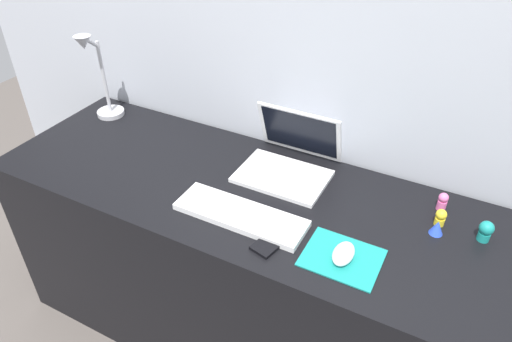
% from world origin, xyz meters
% --- Properties ---
extents(ground_plane, '(6.00, 6.00, 0.00)m').
position_xyz_m(ground_plane, '(0.00, 0.00, 0.00)').
color(ground_plane, '#59514C').
extents(back_wall, '(2.99, 0.05, 1.36)m').
position_xyz_m(back_wall, '(0.00, 0.34, 0.68)').
color(back_wall, '#B2B7C1').
rests_on(back_wall, ground_plane).
extents(desk, '(1.79, 0.60, 0.74)m').
position_xyz_m(desk, '(0.00, 0.00, 0.37)').
color(desk, black).
rests_on(desk, ground_plane).
extents(laptop, '(0.30, 0.28, 0.21)m').
position_xyz_m(laptop, '(0.06, 0.18, 0.79)').
color(laptop, white).
rests_on(laptop, desk).
extents(keyboard, '(0.41, 0.13, 0.02)m').
position_xyz_m(keyboard, '(0.04, -0.13, 0.75)').
color(keyboard, white).
rests_on(keyboard, desk).
extents(mousepad, '(0.21, 0.17, 0.00)m').
position_xyz_m(mousepad, '(0.37, -0.14, 0.74)').
color(mousepad, teal).
rests_on(mousepad, desk).
extents(mouse, '(0.06, 0.10, 0.03)m').
position_xyz_m(mouse, '(0.37, -0.15, 0.76)').
color(mouse, white).
rests_on(mouse, mousepad).
extents(cell_phone, '(0.09, 0.14, 0.01)m').
position_xyz_m(cell_phone, '(0.17, -0.18, 0.74)').
color(cell_phone, black).
rests_on(cell_phone, desk).
extents(desk_lamp, '(0.11, 0.15, 0.36)m').
position_xyz_m(desk_lamp, '(-0.76, 0.16, 0.91)').
color(desk_lamp, '#B7B7BC').
rests_on(desk_lamp, desk).
extents(toy_figurine_teal, '(0.04, 0.04, 0.07)m').
position_xyz_m(toy_figurine_teal, '(0.70, 0.11, 0.78)').
color(toy_figurine_teal, teal).
rests_on(toy_figurine_teal, desk).
extents(toy_figurine_yellow, '(0.03, 0.03, 0.05)m').
position_xyz_m(toy_figurine_yellow, '(0.58, 0.12, 0.77)').
color(toy_figurine_yellow, yellow).
rests_on(toy_figurine_yellow, desk).
extents(toy_figurine_pink, '(0.03, 0.03, 0.06)m').
position_xyz_m(toy_figurine_pink, '(0.57, 0.20, 0.77)').
color(toy_figurine_pink, pink).
rests_on(toy_figurine_pink, desk).
extents(toy_figurine_blue, '(0.04, 0.04, 0.04)m').
position_xyz_m(toy_figurine_blue, '(0.58, 0.08, 0.76)').
color(toy_figurine_blue, blue).
rests_on(toy_figurine_blue, desk).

